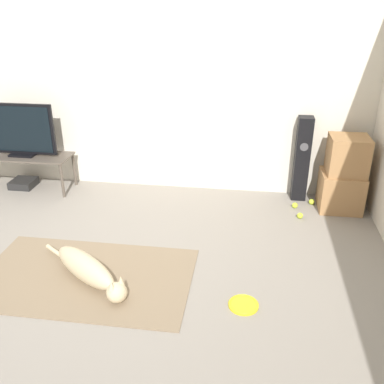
{
  "coord_description": "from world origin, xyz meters",
  "views": [
    {
      "loc": [
        1.18,
        -2.93,
        2.27
      ],
      "look_at": [
        0.62,
        0.96,
        0.45
      ],
      "focal_mm": 40.0,
      "sensor_mm": 36.0,
      "label": 1
    }
  ],
  "objects": [
    {
      "name": "tennis_ball_near_speaker",
      "position": [
        1.73,
        1.66,
        0.03
      ],
      "size": [
        0.07,
        0.07,
        0.07
      ],
      "color": "#C6E033",
      "rests_on": "ground_plane"
    },
    {
      "name": "cardboard_box_lower",
      "position": [
        2.23,
        1.72,
        0.22
      ],
      "size": [
        0.47,
        0.43,
        0.44
      ],
      "color": "#A87A4C",
      "rests_on": "ground_plane"
    },
    {
      "name": "tv",
      "position": [
        -1.62,
        1.75,
        0.77
      ],
      "size": [
        0.89,
        0.2,
        0.65
      ],
      "color": "black",
      "rests_on": "tv_stand"
    },
    {
      "name": "area_rug",
      "position": [
        -0.2,
        0.01,
        0.01
      ],
      "size": [
        1.87,
        1.13,
        0.01
      ],
      "color": "#847056",
      "rests_on": "ground_plane"
    },
    {
      "name": "frisbee",
      "position": [
        1.2,
        -0.18,
        0.01
      ],
      "size": [
        0.25,
        0.25,
        0.03
      ],
      "color": "yellow",
      "rests_on": "ground_plane"
    },
    {
      "name": "tennis_ball_loose_on_carpet",
      "position": [
        1.77,
        1.4,
        0.03
      ],
      "size": [
        0.07,
        0.07,
        0.07
      ],
      "color": "#C6E033",
      "rests_on": "ground_plane"
    },
    {
      "name": "game_console",
      "position": [
        -1.71,
        1.78,
        0.05
      ],
      "size": [
        0.29,
        0.29,
        0.09
      ],
      "color": "black",
      "rests_on": "ground_plane"
    },
    {
      "name": "tennis_ball_by_boxes",
      "position": [
        1.94,
        1.78,
        0.03
      ],
      "size": [
        0.07,
        0.07,
        0.07
      ],
      "color": "#C6E033",
      "rests_on": "ground_plane"
    },
    {
      "name": "tv_stand",
      "position": [
        -1.62,
        1.75,
        0.4
      ],
      "size": [
        1.17,
        0.44,
        0.45
      ],
      "color": "brown",
      "rests_on": "ground_plane"
    },
    {
      "name": "dog",
      "position": [
        -0.13,
        -0.05,
        0.13
      ],
      "size": [
        0.99,
        0.73,
        0.24
      ],
      "color": "beige",
      "rests_on": "area_rug"
    },
    {
      "name": "floor_speaker",
      "position": [
        1.79,
        1.94,
        0.51
      ],
      "size": [
        0.17,
        0.18,
        1.01
      ],
      "color": "black",
      "rests_on": "ground_plane"
    },
    {
      "name": "ground_plane",
      "position": [
        0.0,
        0.0,
        0.0
      ],
      "size": [
        12.0,
        12.0,
        0.0
      ],
      "primitive_type": "plane",
      "color": "gray"
    },
    {
      "name": "cardboard_box_upper",
      "position": [
        2.25,
        1.73,
        0.65
      ],
      "size": [
        0.42,
        0.39,
        0.43
      ],
      "color": "#A87A4C",
      "rests_on": "cardboard_box_lower"
    },
    {
      "name": "wall_back",
      "position": [
        0.0,
        2.1,
        1.27
      ],
      "size": [
        8.0,
        0.06,
        2.55
      ],
      "color": "silver",
      "rests_on": "ground_plane"
    }
  ]
}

